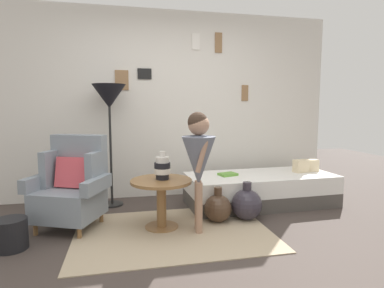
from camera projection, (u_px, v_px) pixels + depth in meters
name	position (u px, v px, depth m)	size (l,w,h in m)	color
ground_plane	(198.00, 253.00, 2.76)	(12.00, 12.00, 0.00)	#423833
gallery_wall	(167.00, 105.00, 4.50)	(4.80, 0.12, 2.60)	silver
rug	(173.00, 232.00, 3.22)	(1.95, 1.39, 0.01)	tan
armchair	(72.00, 186.00, 3.35)	(0.89, 0.79, 0.97)	olive
daybed	(260.00, 189.00, 4.15)	(1.92, 0.86, 0.40)	#4C4742
pillow_head	(311.00, 165.00, 4.33)	(0.17, 0.12, 0.16)	beige
pillow_mid	(301.00, 166.00, 4.25)	(0.19, 0.12, 0.17)	beige
side_table	(161.00, 193.00, 3.30)	(0.64, 0.64, 0.52)	olive
vase_striped	(162.00, 168.00, 3.30)	(0.17, 0.17, 0.30)	black
floor_lamp	(109.00, 101.00, 3.98)	(0.42, 0.42, 1.55)	black
person_child	(199.00, 155.00, 3.15)	(0.34, 0.34, 1.22)	#A37A60
book_on_daybed	(228.00, 174.00, 4.05)	(0.22, 0.16, 0.03)	#65A53D
demijohn_near	(218.00, 208.00, 3.51)	(0.31, 0.31, 0.39)	#473323
demijohn_far	(247.00, 204.00, 3.57)	(0.35, 0.35, 0.43)	#332D38
magazine_basket	(11.00, 234.00, 2.82)	(0.28, 0.28, 0.28)	black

